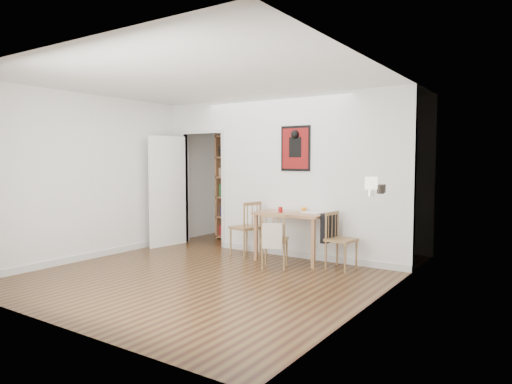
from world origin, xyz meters
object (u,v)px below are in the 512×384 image
Objects in this scene: dining_table at (293,218)px; chair_left at (245,228)px; ceramic_jar_b at (382,188)px; red_glass at (280,210)px; mantel_lamp at (371,184)px; chair_right at (340,239)px; orange_fruit at (304,209)px; ceramic_jar_a at (381,189)px; bookshelf at (238,188)px; chair_front at (275,240)px; fireplace at (380,240)px; notebook at (313,212)px.

dining_table is 0.89m from chair_left.
red_glass is at bearing 166.44° from ceramic_jar_b.
dining_table is 5.10× the size of mantel_lamp.
chair_right is 0.83m from orange_fruit.
chair_left is 1.09× the size of chair_right.
bookshelf is at bearing 152.56° from ceramic_jar_a.
dining_table is 0.62m from chair_front.
ceramic_jar_b is at bearing 102.27° from ceramic_jar_a.
red_glass is (-1.81, 0.71, 0.19)m from fireplace.
chair_right reaches higher than notebook.
dining_table is 0.89× the size of fireplace.
fireplace reaches higher than red_glass.
chair_left is 1.21m from notebook.
dining_table is 1.87m from fireplace.
chair_left is at bearing 174.93° from red_glass.
chair_right is at bearing -5.53° from dining_table.
chair_front is 1.69m from fireplace.
fireplace is 0.76m from mantel_lamp.
red_glass is 0.84× the size of ceramic_jar_b.
red_glass is 0.50m from notebook.
dining_table is 1.86m from ceramic_jar_a.
ceramic_jar_a is (-0.04, 0.44, -0.08)m from mantel_lamp.
mantel_lamp reaches higher than red_glass.
fireplace is at bearing -67.03° from ceramic_jar_a.
mantel_lamp is (1.65, -0.62, 0.88)m from chair_front.
mantel_lamp is at bearing -85.14° from ceramic_jar_a.
chair_left is 1.67m from chair_right.
bookshelf is at bearing 155.56° from notebook.
mantel_lamp is 0.64m from ceramic_jar_b.
ceramic_jar_a is at bearing -15.17° from chair_left.
red_glass reaches higher than chair_front.
chair_right is 2.50× the size of notebook.
orange_fruit is at bearing 160.99° from notebook.
fireplace is at bearing -9.66° from chair_front.
ceramic_jar_b is (3.40, -1.60, 0.19)m from bookshelf.
red_glass is 0.82× the size of ceramic_jar_a.
bookshelf is (-0.97, 1.12, 0.58)m from chair_left.
bookshelf is 3.88m from ceramic_jar_a.
mantel_lamp is at bearing -40.67° from orange_fruit.
bookshelf reaches higher than dining_table.
chair_right is at bearing 127.17° from mantel_lamp.
ceramic_jar_b reaches higher than fireplace.
chair_front is at bearing -113.93° from notebook.
red_glass is at bearing -132.87° from orange_fruit.
chair_left is at bearing 162.87° from fireplace.
chair_left is 0.72× the size of fireplace.
ceramic_jar_b is at bearing -25.39° from orange_fruit.
red_glass is (-0.16, 0.43, 0.39)m from chair_front.
orange_fruit is 0.70× the size of ceramic_jar_a.
fireplace reaches higher than notebook.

